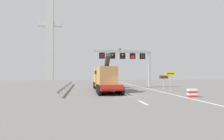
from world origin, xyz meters
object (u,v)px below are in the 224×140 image
(overhead_lane_gantry, at_px, (129,57))
(exit_sign_yellow, at_px, (170,77))
(heavy_haul_truck_red, at_px, (104,77))
(crash_barrier_striped, at_px, (192,93))
(bridge_pylon_distant, at_px, (50,34))
(tourist_info_sign_brown, at_px, (164,79))

(overhead_lane_gantry, relative_size, exit_sign_yellow, 3.83)
(heavy_haul_truck_red, height_order, exit_sign_yellow, heavy_haul_truck_red)
(exit_sign_yellow, distance_m, crash_barrier_striped, 8.23)
(exit_sign_yellow, relative_size, bridge_pylon_distant, 0.08)
(overhead_lane_gantry, height_order, exit_sign_yellow, overhead_lane_gantry)
(overhead_lane_gantry, bearing_deg, crash_barrier_striped, -76.27)
(heavy_haul_truck_red, bearing_deg, crash_barrier_striped, -49.50)
(overhead_lane_gantry, xyz_separation_m, exit_sign_yellow, (4.79, -6.57, -3.38))
(overhead_lane_gantry, xyz_separation_m, crash_barrier_striped, (3.55, -14.52, -5.06))
(overhead_lane_gantry, distance_m, bridge_pylon_distant, 51.23)
(overhead_lane_gantry, height_order, crash_barrier_striped, overhead_lane_gantry)
(heavy_haul_truck_red, distance_m, crash_barrier_striped, 13.31)
(tourist_info_sign_brown, bearing_deg, bridge_pylon_distant, 117.99)
(tourist_info_sign_brown, relative_size, bridge_pylon_distant, 0.06)
(overhead_lane_gantry, relative_size, tourist_info_sign_brown, 4.74)
(bridge_pylon_distant, bearing_deg, crash_barrier_striped, -67.37)
(heavy_haul_truck_red, bearing_deg, overhead_lane_gantry, 41.59)
(heavy_haul_truck_red, xyz_separation_m, crash_barrier_striped, (8.59, -10.05, -1.54))
(overhead_lane_gantry, bearing_deg, exit_sign_yellow, -53.91)
(exit_sign_yellow, xyz_separation_m, bridge_pylon_distant, (-26.01, 51.46, 15.98))
(exit_sign_yellow, bearing_deg, overhead_lane_gantry, 126.09)
(heavy_haul_truck_red, relative_size, exit_sign_yellow, 4.99)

